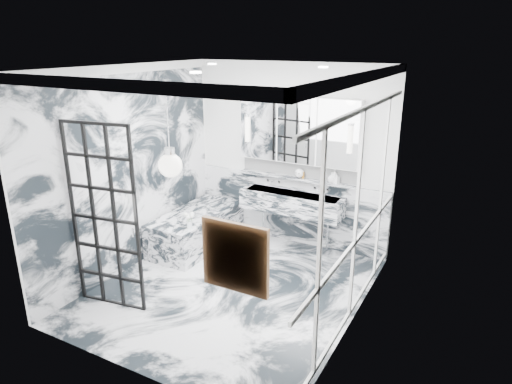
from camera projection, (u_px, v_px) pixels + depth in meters
The scene contains 25 objects.
floor at pixel (231, 288), 5.97m from camera, with size 3.60×3.60×0.00m, color silver.
ceiling at pixel (227, 67), 5.08m from camera, with size 3.60×3.60×0.00m, color white.
wall_back at pixel (291, 155), 7.02m from camera, with size 3.60×3.60×0.00m, color white.
wall_front at pixel (123, 242), 4.02m from camera, with size 3.60×3.60×0.00m, color white.
wall_left at pixel (130, 170), 6.24m from camera, with size 3.60×3.60×0.00m, color white.
wall_right at pixel (359, 209), 4.80m from camera, with size 3.60×3.60×0.00m, color white.
marble_clad_back at pixel (289, 209), 7.28m from camera, with size 3.18×0.05×1.05m, color silver.
marble_clad_left at pixel (131, 174), 6.26m from camera, with size 0.02×3.56×2.68m, color silver.
panel_molding at pixel (356, 217), 4.84m from camera, with size 0.03×3.40×2.30m, color white.
soap_bottle_a at pixel (335, 176), 6.67m from camera, with size 0.08×0.08×0.21m, color #8C5919.
soap_bottle_b at pixel (337, 178), 6.67m from camera, with size 0.07×0.07×0.15m, color #4C4C51.
soap_bottle_c at pixel (332, 178), 6.70m from camera, with size 0.12×0.12×0.16m, color silver.
face_pot at pixel (299, 173), 6.94m from camera, with size 0.14×0.14×0.14m, color white.
amber_bottle at pixel (303, 175), 6.91m from camera, with size 0.04×0.04×0.10m, color #8C5919.
flower_vase at pixel (190, 225), 6.44m from camera, with size 0.08×0.08×0.12m, color silver.
crittall_door at pixel (104, 219), 5.29m from camera, with size 0.88×0.04×2.23m, color black, non-canonical shape.
artwork at pixel (235, 257), 3.51m from camera, with size 0.47×0.05×0.47m, color orange.
pendant_light at pixel (170, 165), 4.31m from camera, with size 0.22×0.22×0.22m, color white.
trough_sink at pixel (292, 203), 6.96m from camera, with size 1.60×0.45×0.30m, color silver.
ledge at pixel (297, 179), 6.99m from camera, with size 1.90×0.14×0.04m, color silver.
subway_tile at pixel (299, 169), 7.00m from camera, with size 1.90×0.03×0.23m, color white.
mirror_cabinet at pixel (298, 130), 6.76m from camera, with size 1.90×0.16×1.00m, color white.
sconce_left at pixel (247, 129), 7.06m from camera, with size 0.07×0.07×0.40m, color white.
sconce_right at pixel (350, 139), 6.32m from camera, with size 0.07×0.07×0.40m, color white.
bathtub at pixel (197, 229), 7.16m from camera, with size 0.75×1.65×0.55m, color silver.
Camera 1 is at (2.78, -4.47, 3.09)m, focal length 32.00 mm.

